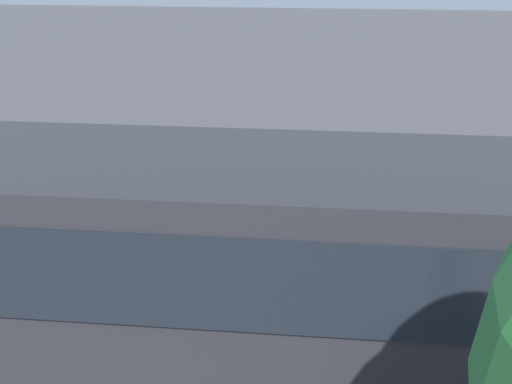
% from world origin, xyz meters
% --- Properties ---
extents(ground_plane, '(80.00, 80.00, 0.00)m').
position_xyz_m(ground_plane, '(0.00, 0.00, 0.00)').
color(ground_plane, '#424247').
extents(tour_bus, '(11.23, 2.60, 3.25)m').
position_xyz_m(tour_bus, '(1.38, 4.87, 1.65)').
color(tour_bus, '#26262B').
rests_on(tour_bus, ground_plane).
extents(spectator_far_left, '(0.58, 0.35, 1.72)m').
position_xyz_m(spectator_far_left, '(-1.10, 2.04, 1.02)').
color(spectator_far_left, black).
rests_on(spectator_far_left, ground_plane).
extents(spectator_left, '(0.58, 0.38, 1.73)m').
position_xyz_m(spectator_left, '(0.15, 2.46, 1.04)').
color(spectator_left, black).
rests_on(spectator_left, ground_plane).
extents(spectator_centre, '(0.58, 0.36, 1.70)m').
position_xyz_m(spectator_centre, '(1.50, 2.02, 1.01)').
color(spectator_centre, black).
rests_on(spectator_centre, ground_plane).
extents(spectator_right, '(0.58, 0.37, 1.66)m').
position_xyz_m(spectator_right, '(2.66, 2.23, 0.98)').
color(spectator_right, black).
rests_on(spectator_right, ground_plane).
extents(spectator_far_right, '(0.57, 0.32, 1.70)m').
position_xyz_m(spectator_far_right, '(3.83, 2.09, 1.01)').
color(spectator_far_right, black).
rests_on(spectator_far_right, ground_plane).
extents(parked_motorcycle_silver, '(2.02, 0.75, 0.99)m').
position_xyz_m(parked_motorcycle_silver, '(4.57, 2.87, 0.48)').
color(parked_motorcycle_silver, black).
rests_on(parked_motorcycle_silver, ground_plane).
extents(stunt_motorcycle, '(2.04, 0.67, 1.23)m').
position_xyz_m(stunt_motorcycle, '(2.53, -1.96, 0.61)').
color(stunt_motorcycle, black).
rests_on(stunt_motorcycle, ground_plane).
extents(traffic_cone, '(0.34, 0.34, 0.63)m').
position_xyz_m(traffic_cone, '(-0.64, -1.09, 0.30)').
color(traffic_cone, orange).
rests_on(traffic_cone, ground_plane).
extents(bay_line_b, '(0.20, 3.97, 0.01)m').
position_xyz_m(bay_line_b, '(-2.79, -0.53, 0.00)').
color(bay_line_b, white).
rests_on(bay_line_b, ground_plane).
extents(bay_line_c, '(0.22, 4.43, 0.01)m').
position_xyz_m(bay_line_c, '(0.11, -0.53, 0.00)').
color(bay_line_c, white).
rests_on(bay_line_c, ground_plane).
extents(bay_line_d, '(0.20, 3.99, 0.01)m').
position_xyz_m(bay_line_d, '(3.02, -0.53, 0.00)').
color(bay_line_d, white).
rests_on(bay_line_d, ground_plane).
extents(bay_line_e, '(0.22, 4.44, 0.01)m').
position_xyz_m(bay_line_e, '(5.92, -0.53, 0.00)').
color(bay_line_e, white).
rests_on(bay_line_e, ground_plane).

